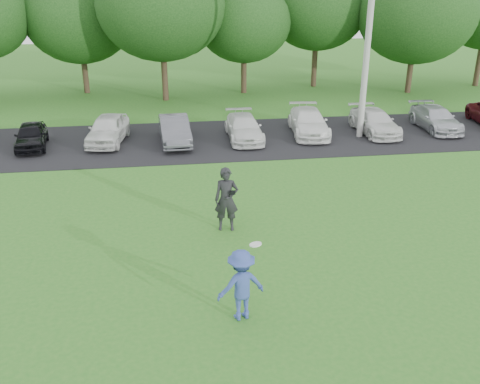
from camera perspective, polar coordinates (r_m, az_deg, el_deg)
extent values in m
plane|color=#2B7220|center=(13.31, 2.15, -10.99)|extent=(100.00, 100.00, 0.00)
cube|color=black|center=(25.08, -3.05, 5.60)|extent=(32.00, 6.50, 0.03)
cylinder|color=#AEAEA8|center=(25.24, 13.56, 16.20)|extent=(0.28, 0.28, 9.56)
imported|color=#354A95|center=(12.12, 0.12, -9.88)|extent=(1.22, 0.87, 1.71)
cylinder|color=white|center=(11.71, 1.67, -5.61)|extent=(0.28, 0.27, 0.10)
imported|color=black|center=(16.03, -1.45, -0.80)|extent=(0.78, 0.57, 1.98)
cube|color=black|center=(15.77, -0.74, -0.05)|extent=(0.15, 0.12, 0.10)
imported|color=black|center=(25.49, -21.39, 5.63)|extent=(1.63, 3.30, 1.08)
imported|color=silver|center=(25.15, -13.92, 6.53)|extent=(2.02, 3.87, 1.26)
imported|color=#56585D|center=(24.56, -6.99, 6.59)|extent=(1.49, 3.72, 1.20)
imported|color=silver|center=(24.94, 0.42, 6.87)|extent=(1.52, 3.74, 1.08)
imported|color=white|center=(25.95, 7.32, 7.41)|extent=(2.01, 4.16, 1.17)
imported|color=silver|center=(26.71, 14.16, 7.28)|extent=(1.72, 3.87, 1.10)
imported|color=silver|center=(28.24, 20.14, 7.38)|extent=(1.56, 3.77, 1.09)
cylinder|color=#38281C|center=(36.19, -16.16, 11.85)|extent=(0.36, 0.36, 2.20)
ellipsoid|color=#214C19|center=(35.74, -16.81, 17.51)|extent=(6.68, 6.68, 5.68)
cylinder|color=#38281C|center=(33.05, -8.03, 11.98)|extent=(0.36, 0.36, 2.70)
ellipsoid|color=#214C19|center=(32.55, -8.44, 19.14)|extent=(7.42, 7.42, 6.31)
cylinder|color=#38281C|center=(34.83, 0.41, 12.32)|extent=(0.36, 0.36, 2.20)
ellipsoid|color=#214C19|center=(34.39, 0.42, 17.67)|extent=(5.76, 5.76, 4.90)
cylinder|color=#38281C|center=(37.18, 7.93, 13.17)|extent=(0.36, 0.36, 2.70)
ellipsoid|color=#214C19|center=(36.76, 8.26, 19.00)|extent=(6.50, 6.50, 5.53)
cylinder|color=#38281C|center=(36.56, 17.62, 11.79)|extent=(0.36, 0.36, 2.20)
ellipsoid|color=#214C19|center=(36.10, 18.36, 17.72)|extent=(7.24, 7.24, 6.15)
cylinder|color=#38281C|center=(40.34, 24.07, 12.21)|extent=(0.36, 0.36, 2.70)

